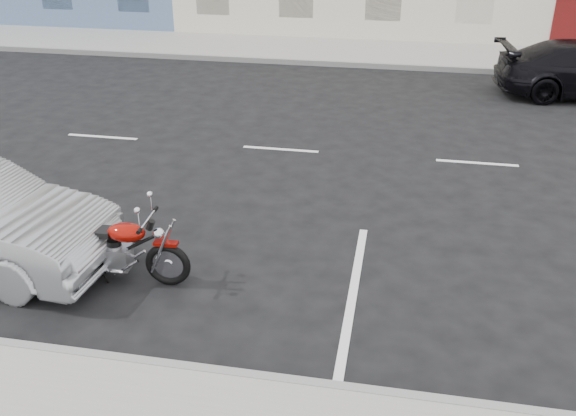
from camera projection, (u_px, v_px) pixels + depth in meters
name	position (u px, v px, depth m)	size (l,w,h in m)	color
ground	(376.00, 156.00, 13.12)	(120.00, 120.00, 0.00)	black
sidewalk_far	(244.00, 47.00, 21.53)	(80.00, 3.40, 0.15)	gray
curb_far	(230.00, 59.00, 20.04)	(80.00, 0.12, 0.16)	gray
motorcycle	(169.00, 256.00, 8.71)	(2.03, 0.67, 1.02)	black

